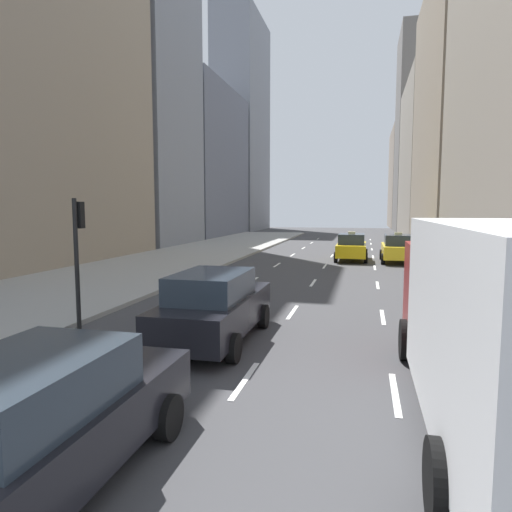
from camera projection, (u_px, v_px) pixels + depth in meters
sidewalk_left at (177, 259)px, 29.45m from camera, size 8.00×66.00×0.15m
lane_markings at (320, 273)px, 23.37m from camera, size 5.72×56.00×0.01m
building_row_left at (150, 77)px, 40.24m from camera, size 6.00×75.69×37.26m
building_row_right at (447, 127)px, 42.04m from camera, size 6.00×91.07×28.11m
taxi_lead at (351, 247)px, 29.14m from camera, size 2.02×4.40×1.87m
taxi_second at (397, 248)px, 28.18m from camera, size 2.02×4.40×1.87m
sedan_black_near at (215, 306)px, 11.35m from camera, size 2.02×4.85×1.78m
sedan_silver_behind at (40, 422)px, 5.27m from camera, size 2.02×4.62×1.70m
box_truck at (506, 322)px, 6.52m from camera, size 2.58×8.40×3.15m
traffic_light_pole at (78, 243)px, 12.33m from camera, size 0.24×0.42×3.60m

